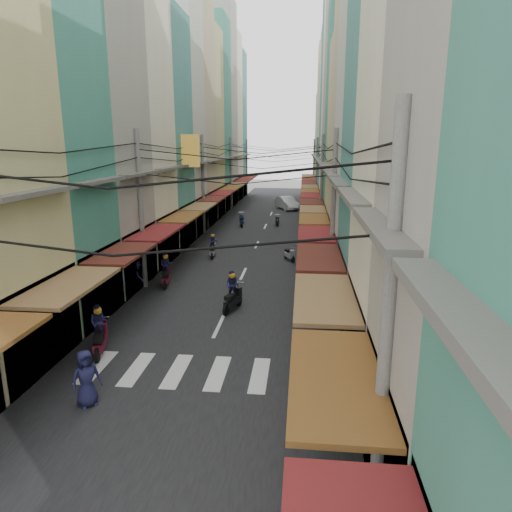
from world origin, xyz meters
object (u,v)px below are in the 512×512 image
Objects in this scene: bicycle at (355,332)px; market_umbrella at (393,290)px; white_car at (287,209)px; traffic_sign at (353,295)px.

bicycle is 2.51m from market_umbrella.
white_car is at bearing 22.83° from bicycle.
market_umbrella is at bearing -103.35° from bicycle.
bicycle is at bearing -107.50° from white_car.
traffic_sign reaches higher than bicycle.
traffic_sign is at bearing -169.84° from market_umbrella.
white_car is 3.68× the size of bicycle.
white_car is 1.97× the size of traffic_sign.
market_umbrella is (5.31, -36.45, 2.08)m from white_car.
traffic_sign is (-0.28, -0.97, 1.92)m from bicycle.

